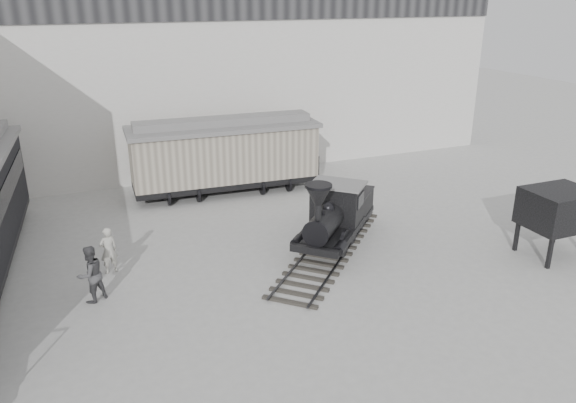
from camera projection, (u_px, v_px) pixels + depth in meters
name	position (u px, v px, depth m)	size (l,w,h in m)	color
ground	(333.00, 294.00, 18.48)	(90.00, 90.00, 0.00)	#9E9E9B
north_wall	(207.00, 69.00, 29.49)	(34.00, 2.51, 11.00)	silver
locomotive	(334.00, 218.00, 21.72)	(7.40, 7.59, 3.08)	#292623
boxcar	(224.00, 154.00, 27.29)	(9.29, 3.34, 3.75)	black
visitor_a	(109.00, 250.00, 19.65)	(0.62, 0.41, 1.71)	beige
visitor_b	(91.00, 274.00, 17.78)	(0.92, 0.72, 1.90)	#48474A
coal_hopper	(557.00, 213.00, 20.69)	(2.39, 1.96, 2.59)	black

